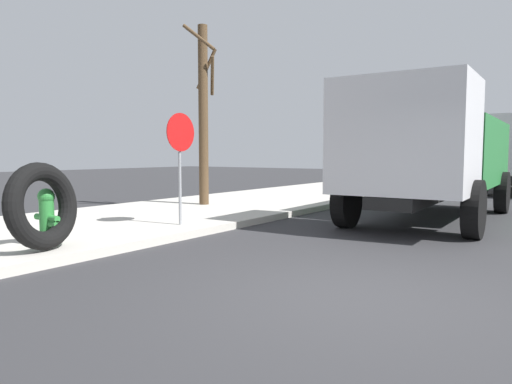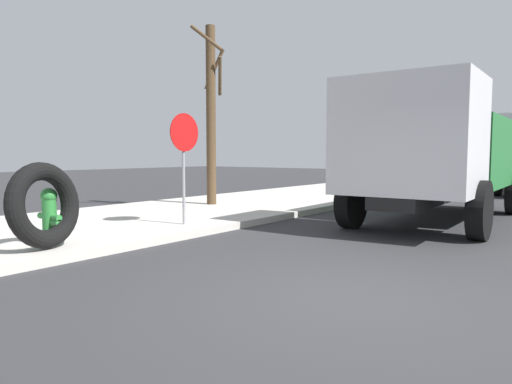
# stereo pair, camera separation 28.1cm
# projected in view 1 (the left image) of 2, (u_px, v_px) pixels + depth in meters

# --- Properties ---
(ground_plane) EXTENTS (80.00, 80.00, 0.00)m
(ground_plane) POSITION_uv_depth(u_px,v_px,m) (358.00, 299.00, 5.10)
(ground_plane) COLOR #2D2D30
(sidewalk_curb) EXTENTS (36.00, 5.00, 0.15)m
(sidewalk_curb) POSITION_uv_depth(u_px,v_px,m) (33.00, 234.00, 8.83)
(sidewalk_curb) COLOR #BCB7AD
(sidewalk_curb) RESTS_ON ground
(fire_hydrant) EXTENTS (0.25, 0.57, 0.89)m
(fire_hydrant) POSITION_uv_depth(u_px,v_px,m) (47.00, 215.00, 7.26)
(fire_hydrant) COLOR #2D8438
(fire_hydrant) RESTS_ON sidewalk_curb
(loose_tire) EXTENTS (1.36, 0.74, 1.32)m
(loose_tire) POSITION_uv_depth(u_px,v_px,m) (42.00, 206.00, 6.88)
(loose_tire) COLOR black
(loose_tire) RESTS_ON sidewalk_curb
(stop_sign) EXTENTS (0.76, 0.08, 2.23)m
(stop_sign) POSITION_uv_depth(u_px,v_px,m) (180.00, 148.00, 9.33)
(stop_sign) COLOR gray
(stop_sign) RESTS_ON sidewalk_curb
(dump_truck_green) EXTENTS (7.08, 2.98, 3.00)m
(dump_truck_green) POSITION_uv_depth(u_px,v_px,m) (432.00, 152.00, 11.01)
(dump_truck_green) COLOR #237033
(dump_truck_green) RESTS_ON ground
(bare_tree) EXTENTS (1.05, 1.01, 4.96)m
(bare_tree) POSITION_uv_depth(u_px,v_px,m) (204.00, 112.00, 13.09)
(bare_tree) COLOR #4C3823
(bare_tree) RESTS_ON sidewalk_curb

